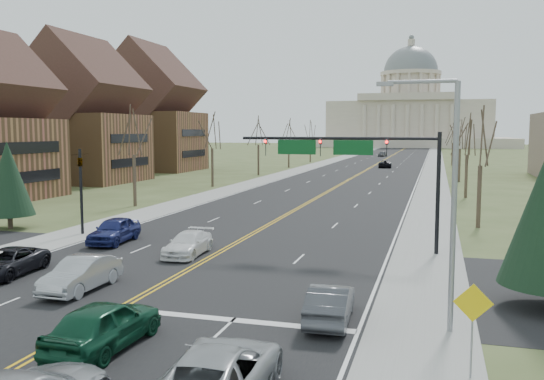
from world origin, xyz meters
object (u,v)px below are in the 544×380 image
Objects in this scene: street_light at (447,189)px; car_far_nb at (385,164)px; car_nb_outer_lead at (330,303)px; car_nb_outer_second at (218,374)px; car_nb_inner_lead at (104,325)px; signal_left at (81,182)px; car_sb_outer_second at (114,230)px; car_sb_inner_second at (188,244)px; car_sb_inner_lead at (81,274)px; car_sb_outer_lead at (7,262)px; warn_sign at (473,312)px; signal_mast at (352,156)px; car_far_sb at (382,154)px.

street_light reaches higher than car_far_nb.
car_nb_outer_lead is 0.76× the size of car_nb_outer_second.
signal_left is at bearing -51.71° from car_nb_inner_lead.
street_light is 1.88× the size of car_sb_outer_second.
car_nb_inner_lead is 5.64m from car_nb_outer_second.
car_nb_outer_second is at bearing -65.69° from car_sb_inner_second.
car_sb_inner_lead is 8.37m from car_sb_inner_second.
car_sb_inner_second is at bearing 78.94° from car_sb_inner_lead.
car_nb_outer_second is at bearing -38.56° from car_sb_outer_lead.
warn_sign is (25.00, -17.52, -1.70)m from signal_left.
signal_mast is at bearing 109.07° from warn_sign.
warn_sign reaches higher than car_sb_outer_second.
car_nb_inner_lead is 18.79m from car_sb_outer_second.
car_sb_inner_second is (1.59, 8.21, -0.09)m from car_sb_inner_lead.
car_sb_outer_second is (-16.23, 11.42, 0.10)m from car_nb_outer_lead.
signal_mast is 4.23× the size of warn_sign.
signal_mast is 2.51× the size of car_sb_outer_lead.
car_nb_outer_second reaches higher than car_nb_outer_lead.
car_far_nb is (-4.17, 100.26, -0.08)m from car_nb_outer_second.
car_nb_outer_lead is at bearing 90.21° from car_far_nb.
signal_mast reaches higher than car_nb_inner_lead.
car_nb_inner_lead is 1.06× the size of car_sb_inner_second.
car_sb_outer_lead is (-10.11, 7.30, -0.17)m from car_nb_inner_lead.
car_nb_outer_second is 18.06m from car_sb_outer_lead.
warn_sign is 0.58× the size of car_nb_inner_lead.
car_sb_outer_lead is (-15.70, -11.15, -5.08)m from signal_mast.
car_sb_outer_second reaches higher than car_nb_outer_second.
car_nb_inner_lead is at bearing -155.55° from street_light.
signal_left is 27.78m from street_light.
street_light is at bearing -131.14° from car_nb_outer_second.
car_sb_inner_lead is 0.96× the size of car_sb_outer_lead.
street_light is 1.88× the size of car_sb_outer_lead.
car_nb_outer_lead is at bearing -142.25° from car_nb_inner_lead.
car_nb_outer_lead is 0.95× the size of car_sb_inner_second.
signal_mast is 2.32× the size of car_far_nb.
car_nb_inner_lead is 1.12× the size of car_nb_outer_lead.
car_nb_outer_second is at bearing -91.49° from signal_mast.
car_sb_outer_lead is at bearing -84.94° from car_far_sb.
signal_left is 24.49m from car_nb_outer_lead.
car_far_nb is (-10.00, 92.80, -4.49)m from street_light.
car_sb_outer_lead is at bearing 165.18° from car_sb_inner_lead.
car_far_nb is (5.79, 91.81, -0.04)m from car_sb_inner_lead.
warn_sign is 0.59× the size of car_sb_outer_lead.
warn_sign reaches higher than car_far_sb.
car_nb_outer_lead is at bearing -5.66° from car_sb_inner_lead.
car_nb_outer_second is 100.35m from car_far_nb.
car_nb_inner_lead is 1.06× the size of car_sb_inner_lead.
signal_left is 2.09× the size of warn_sign.
warn_sign is at bearing 92.93° from car_far_nb.
signal_mast is 14.51m from street_light.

